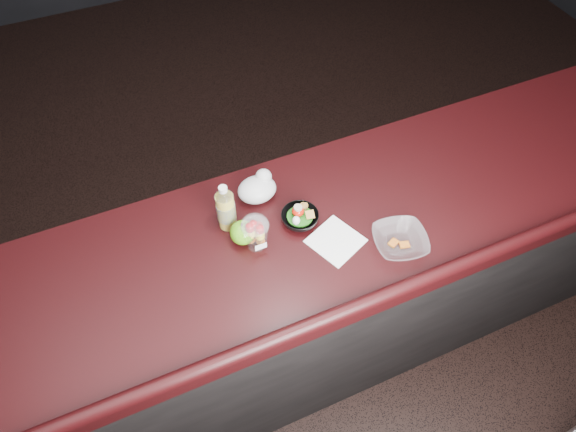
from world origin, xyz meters
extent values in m
plane|color=black|center=(0.00, 0.00, 0.00)|extent=(8.00, 8.00, 0.00)
cube|color=black|center=(0.00, 0.30, 0.49)|extent=(4.00, 0.65, 0.98)
cube|color=black|center=(0.00, 0.30, 1.00)|extent=(4.06, 0.71, 0.04)
cylinder|color=yellow|center=(-0.20, 0.42, 1.10)|extent=(0.06, 0.06, 0.15)
cylinder|color=white|center=(-0.20, 0.42, 1.10)|extent=(0.07, 0.07, 0.15)
cone|color=white|center=(-0.20, 0.42, 1.19)|extent=(0.06, 0.06, 0.03)
cylinder|color=white|center=(-0.20, 0.42, 1.21)|extent=(0.03, 0.03, 0.02)
cylinder|color=#072D99|center=(-0.20, 0.42, 1.10)|extent=(0.07, 0.07, 0.07)
ellipsoid|color=white|center=(-0.14, 0.30, 1.13)|extent=(0.10, 0.10, 0.05)
ellipsoid|color=#328C10|center=(-0.18, 0.34, 1.06)|extent=(0.09, 0.09, 0.08)
cylinder|color=black|center=(-0.18, 0.34, 1.11)|extent=(0.01, 0.01, 0.01)
ellipsoid|color=silver|center=(-0.06, 0.50, 1.06)|extent=(0.14, 0.12, 0.09)
sphere|color=silver|center=(-0.03, 0.52, 1.10)|extent=(0.06, 0.06, 0.06)
imported|color=black|center=(0.04, 0.33, 1.04)|extent=(0.15, 0.15, 0.04)
cylinder|color=#0F470C|center=(0.04, 0.33, 1.05)|extent=(0.09, 0.09, 0.01)
ellipsoid|color=#BC1608|center=(0.03, 0.34, 1.07)|extent=(0.04, 0.04, 0.04)
cylinder|color=beige|center=(0.03, 0.34, 1.09)|extent=(0.03, 0.03, 0.01)
ellipsoid|color=white|center=(0.01, 0.31, 1.06)|extent=(0.03, 0.03, 0.04)
imported|color=silver|center=(0.31, 0.11, 1.04)|extent=(0.22, 0.22, 0.05)
cube|color=#990F0C|center=(0.29, 0.11, 1.03)|extent=(0.04, 0.04, 0.01)
cube|color=#990F0C|center=(0.32, 0.09, 1.03)|extent=(0.04, 0.03, 0.01)
cube|color=white|center=(0.11, 0.21, 1.02)|extent=(0.21, 0.21, 0.00)
camera|label=1|loc=(-0.44, -0.67, 2.47)|focal=32.00mm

